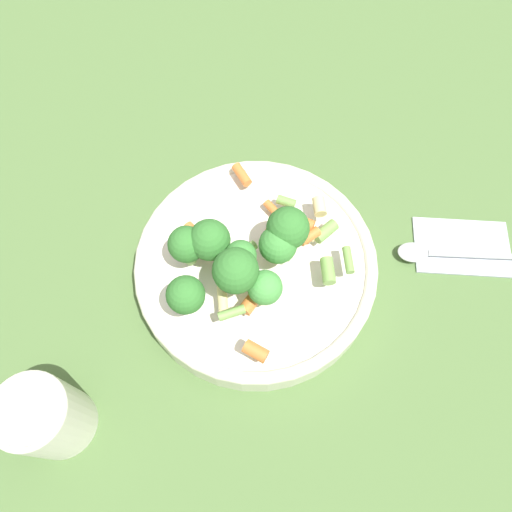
# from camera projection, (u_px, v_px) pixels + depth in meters

# --- Properties ---
(ground_plane) EXTENTS (3.00, 3.00, 0.00)m
(ground_plane) POSITION_uv_depth(u_px,v_px,m) (256.00, 275.00, 0.59)
(ground_plane) COLOR #4C6B38
(bowl) EXTENTS (0.27, 0.27, 0.04)m
(bowl) POSITION_uv_depth(u_px,v_px,m) (256.00, 267.00, 0.57)
(bowl) COLOR silver
(bowl) RESTS_ON ground_plane
(pasta_salad) EXTENTS (0.19, 0.21, 0.08)m
(pasta_salad) POSITION_uv_depth(u_px,v_px,m) (242.00, 255.00, 0.51)
(pasta_salad) COLOR #8CB766
(pasta_salad) RESTS_ON bowl
(cup) EXTENTS (0.07, 0.07, 0.10)m
(cup) POSITION_uv_depth(u_px,v_px,m) (46.00, 417.00, 0.47)
(cup) COLOR silver
(cup) RESTS_ON ground_plane
(napkin) EXTENTS (0.14, 0.13, 0.01)m
(napkin) POSITION_uv_depth(u_px,v_px,m) (462.00, 246.00, 0.60)
(napkin) COLOR #B2BCC6
(napkin) RESTS_ON ground_plane
(spoon) EXTENTS (0.14, 0.11, 0.01)m
(spoon) POSITION_uv_depth(u_px,v_px,m) (440.00, 253.00, 0.59)
(spoon) COLOR silver
(spoon) RESTS_ON napkin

